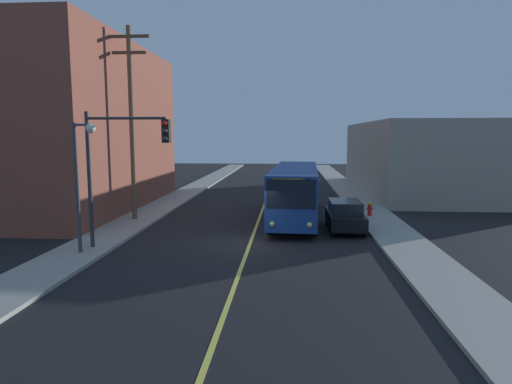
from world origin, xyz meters
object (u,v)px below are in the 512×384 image
at_px(street_lamp_left, 81,169).
at_px(utility_pole_near, 131,116).
at_px(fire_hydrant, 370,209).
at_px(city_bus, 295,190).
at_px(traffic_signal_left_corner, 122,154).
at_px(parked_car_black, 345,215).

bearing_deg(street_lamp_left, utility_pole_near, 94.20).
bearing_deg(utility_pole_near, fire_hydrant, 8.28).
height_order(city_bus, utility_pole_near, utility_pole_near).
distance_m(city_bus, traffic_signal_left_corner, 11.32).
distance_m(street_lamp_left, fire_hydrant, 17.09).
height_order(city_bus, traffic_signal_left_corner, traffic_signal_left_corner).
relative_size(city_bus, street_lamp_left, 2.23).
bearing_deg(city_bus, traffic_signal_left_corner, -133.55).
relative_size(city_bus, fire_hydrant, 14.57).
distance_m(city_bus, utility_pole_near, 10.65).
height_order(utility_pole_near, street_lamp_left, utility_pole_near).
bearing_deg(parked_car_black, street_lamp_left, -152.73).
xyz_separation_m(utility_pole_near, fire_hydrant, (14.24, 2.07, -5.68)).
distance_m(parked_car_black, utility_pole_near, 13.49).
xyz_separation_m(traffic_signal_left_corner, street_lamp_left, (-1.42, -0.95, -0.56)).
relative_size(city_bus, parked_car_black, 2.78).
bearing_deg(utility_pole_near, traffic_signal_left_corner, -73.60).
bearing_deg(street_lamp_left, parked_car_black, 27.27).
distance_m(utility_pole_near, traffic_signal_left_corner, 7.28).
height_order(utility_pole_near, traffic_signal_left_corner, utility_pole_near).
xyz_separation_m(parked_car_black, fire_hydrant, (2.00, 3.74, -0.26)).
relative_size(parked_car_black, fire_hydrant, 5.25).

